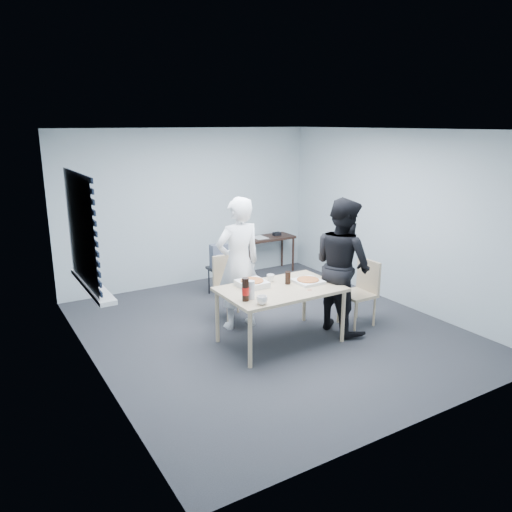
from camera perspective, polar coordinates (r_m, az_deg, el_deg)
room at (r=5.85m, az=-19.02°, el=1.93°), size 5.00×5.00×5.00m
dining_table at (r=6.17m, az=2.82°, el=-4.18°), size 1.47×0.93×0.71m
chair_far at (r=7.01m, az=-2.98°, el=-3.01°), size 0.42×0.42×0.89m
chair_right at (r=6.93m, az=12.03°, el=-3.56°), size 0.42×0.42×0.89m
person_white at (r=6.57m, az=-2.02°, el=-0.86°), size 0.65×0.42×1.77m
person_black at (r=6.58m, az=9.84°, el=-1.05°), size 0.47×0.86×1.77m
side_table at (r=9.10m, az=1.26°, el=1.73°), size 1.00×0.44×0.67m
stool at (r=7.97m, az=-4.23°, el=-2.06°), size 0.33×0.33×0.46m
backpack at (r=7.88m, az=-4.23°, el=-0.04°), size 0.27×0.20×0.38m
pizza_box_a at (r=6.18m, az=-0.45°, el=-3.15°), size 0.34×0.34×0.08m
pizza_box_b at (r=6.36m, az=5.95°, el=-2.86°), size 0.33×0.33×0.05m
mug_a at (r=5.59m, az=0.69°, el=-5.06°), size 0.17×0.17×0.10m
mug_b at (r=6.37m, az=1.68°, el=-2.53°), size 0.10×0.10×0.09m
cola_glass at (r=6.28m, az=3.66°, el=-2.51°), size 0.08×0.08×0.16m
soda_bottle at (r=5.67m, az=-1.21°, el=-3.89°), size 0.09×0.09×0.27m
plastic_cups at (r=5.74m, az=-0.59°, el=-3.89°), size 0.10×0.10×0.21m
rubber_band at (r=6.10m, az=6.15°, el=-3.88°), size 0.06×0.06×0.00m
papers at (r=9.02m, az=0.38°, el=2.14°), size 0.34×0.38×0.01m
black_box at (r=9.20m, az=2.40°, el=2.55°), size 0.14×0.10×0.06m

